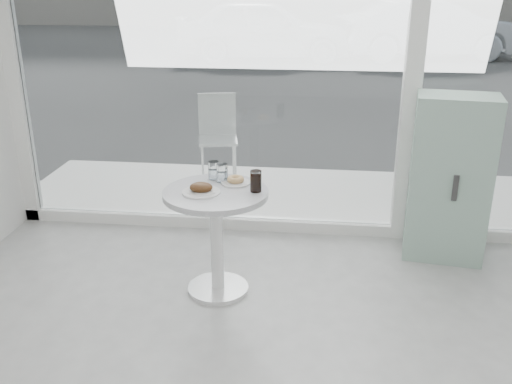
# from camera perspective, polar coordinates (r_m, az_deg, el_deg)

# --- Properties ---
(room_shell) EXTENTS (6.00, 6.00, 6.00)m
(room_shell) POSITION_cam_1_polar(r_m,az_deg,el_deg) (1.13, -3.32, 8.98)
(room_shell) COLOR white
(room_shell) RESTS_ON ground
(storefront) EXTENTS (5.00, 0.14, 3.00)m
(storefront) POSITION_cam_1_polar(r_m,az_deg,el_deg) (4.67, 5.40, 15.56)
(storefront) COLOR white
(storefront) RESTS_ON ground
(main_table) EXTENTS (0.72, 0.72, 0.77)m
(main_table) POSITION_cam_1_polar(r_m,az_deg,el_deg) (3.95, -3.99, -2.85)
(main_table) COLOR white
(main_table) RESTS_ON ground
(patio_deck) EXTENTS (5.60, 1.60, 0.05)m
(patio_deck) POSITION_cam_1_polar(r_m,az_deg,el_deg) (5.85, 4.34, -0.34)
(patio_deck) COLOR white
(patio_deck) RESTS_ON ground
(street) EXTENTS (40.00, 24.00, 0.00)m
(street) POSITION_cam_1_polar(r_m,az_deg,el_deg) (17.78, 6.19, 13.87)
(street) COLOR #333333
(street) RESTS_ON ground
(mint_cabinet) EXTENTS (0.65, 0.48, 1.31)m
(mint_cabinet) POSITION_cam_1_polar(r_m,az_deg,el_deg) (4.69, 18.79, 1.28)
(mint_cabinet) COLOR #89AF9F
(mint_cabinet) RESTS_ON ground
(patio_chair) EXTENTS (0.47, 0.47, 0.92)m
(patio_chair) POSITION_cam_1_polar(r_m,az_deg,el_deg) (6.10, -3.84, 5.99)
(patio_chair) COLOR white
(patio_chair) RESTS_ON patio_deck
(car_white) EXTENTS (4.77, 2.17, 1.59)m
(car_white) POSITION_cam_1_polar(r_m,az_deg,el_deg) (15.64, 0.88, 15.96)
(car_white) COLOR silver
(car_white) RESTS_ON street
(car_silver) EXTENTS (4.99, 2.64, 1.56)m
(car_silver) POSITION_cam_1_polar(r_m,az_deg,el_deg) (16.41, 16.83, 15.31)
(car_silver) COLOR #B4B7BC
(car_silver) RESTS_ON street
(plate_fritter) EXTENTS (0.26, 0.26, 0.07)m
(plate_fritter) POSITION_cam_1_polar(r_m,az_deg,el_deg) (3.83, -5.45, 0.30)
(plate_fritter) COLOR silver
(plate_fritter) RESTS_ON main_table
(plate_donut) EXTENTS (0.20, 0.20, 0.05)m
(plate_donut) POSITION_cam_1_polar(r_m,az_deg,el_deg) (3.99, -2.05, 1.12)
(plate_donut) COLOR silver
(plate_donut) RESTS_ON main_table
(water_tumbler_a) EXTENTS (0.08, 0.08, 0.13)m
(water_tumbler_a) POSITION_cam_1_polar(r_m,az_deg,el_deg) (4.08, -4.24, 2.08)
(water_tumbler_a) COLOR white
(water_tumbler_a) RESTS_ON main_table
(water_tumbler_b) EXTENTS (0.08, 0.08, 0.13)m
(water_tumbler_b) POSITION_cam_1_polar(r_m,az_deg,el_deg) (4.02, -3.41, 1.83)
(water_tumbler_b) COLOR white
(water_tumbler_b) RESTS_ON main_table
(cola_glass) EXTENTS (0.08, 0.08, 0.15)m
(cola_glass) POSITION_cam_1_polar(r_m,az_deg,el_deg) (3.82, -0.01, 1.05)
(cola_glass) COLOR white
(cola_glass) RESTS_ON main_table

